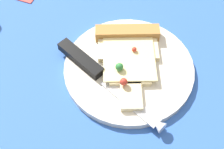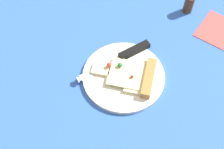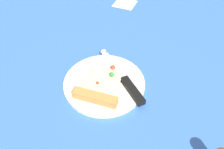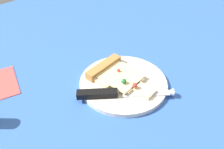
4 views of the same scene
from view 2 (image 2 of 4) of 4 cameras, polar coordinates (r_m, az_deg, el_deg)
name	(u,v)px [view 2 (image 2 of 4)]	position (r cm, az deg, el deg)	size (l,w,h in cm)	color
ground_plane	(115,94)	(85.22, 0.65, -3.62)	(155.57, 155.57, 3.00)	#3360B7
plate	(124,76)	(85.67, 2.20, -0.34)	(23.27, 23.27, 1.24)	silver
pizza_slice	(133,75)	(84.32, 3.93, -0.15)	(12.18, 18.00, 2.68)	beige
knife	(121,57)	(87.81, 1.74, 3.26)	(19.52, 17.30, 2.45)	silver
pepper_shaker	(189,4)	(102.99, 14.27, 12.71)	(3.04, 3.04, 6.05)	#4C2D19
napkin	(221,31)	(101.95, 19.81, 7.72)	(13.00, 13.00, 0.40)	#E54C47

